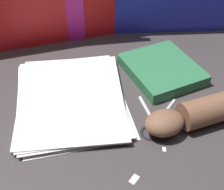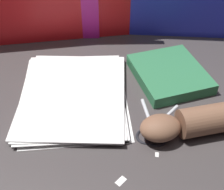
{
  "view_description": "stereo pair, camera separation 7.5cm",
  "coord_description": "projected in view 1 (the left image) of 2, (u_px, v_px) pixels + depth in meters",
  "views": [
    {
      "loc": [
        -0.08,
        -0.53,
        0.56
      ],
      "look_at": [
        0.02,
        0.02,
        0.06
      ],
      "focal_mm": 50.0,
      "sensor_mm": 36.0,
      "label": 1
    },
    {
      "loc": [
        -0.0,
        -0.54,
        0.56
      ],
      "look_at": [
        0.02,
        0.02,
        0.06
      ],
      "focal_mm": 50.0,
      "sensor_mm": 36.0,
      "label": 2
    }
  ],
  "objects": [
    {
      "name": "paper_stack",
      "position": [
        71.0,
        98.0,
        0.82
      ],
      "size": [
        0.29,
        0.36,
        0.02
      ],
      "color": "white",
      "rests_on": "ground_plane"
    },
    {
      "name": "paper_scrap_near",
      "position": [
        134.0,
        179.0,
        0.64
      ],
      "size": [
        0.03,
        0.03,
        0.0
      ],
      "color": "white",
      "rests_on": "ground_plane"
    },
    {
      "name": "scissors",
      "position": [
        156.0,
        124.0,
        0.75
      ],
      "size": [
        0.13,
        0.16,
        0.01
      ],
      "color": "silver",
      "rests_on": "ground_plane"
    },
    {
      "name": "paper_scrap_mid",
      "position": [
        164.0,
        149.0,
        0.7
      ],
      "size": [
        0.01,
        0.01,
        0.0
      ],
      "color": "white",
      "rests_on": "ground_plane"
    },
    {
      "name": "hand_forearm",
      "position": [
        215.0,
        108.0,
        0.75
      ],
      "size": [
        0.36,
        0.14,
        0.07
      ],
      "color": "brown",
      "rests_on": "ground_plane"
    },
    {
      "name": "book_closed",
      "position": [
        162.0,
        69.0,
        0.9
      ],
      "size": [
        0.23,
        0.25,
        0.03
      ],
      "color": "#2D7247",
      "rests_on": "ground_plane"
    },
    {
      "name": "ground_plane",
      "position": [
        107.0,
        119.0,
        0.77
      ],
      "size": [
        6.0,
        6.0,
        0.0
      ],
      "primitive_type": "plane",
      "color": "#3D3838"
    }
  ]
}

